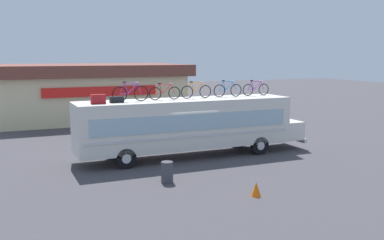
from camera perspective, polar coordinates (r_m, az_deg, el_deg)
The scene contains 12 objects.
ground_plane at distance 22.66m, azimuth -0.84°, elevation -4.81°, with size 120.00×120.00×0.00m, color #423F44.
bus at distance 22.42m, azimuth -0.31°, elevation -0.46°, with size 12.39×2.49×2.99m.
luggage_bag_1 at distance 20.50m, azimuth -12.14°, elevation 2.68°, with size 0.65×0.33×0.43m, color maroon.
luggage_bag_2 at distance 20.88m, azimuth -9.80°, elevation 2.64°, with size 0.62×0.36×0.28m, color black.
rooftop_bicycle_1 at distance 21.21m, azimuth -8.03°, elevation 3.48°, with size 1.80×0.44×0.98m.
rooftop_bicycle_2 at distance 21.91m, azimuth -3.58°, elevation 3.59°, with size 1.67×0.44×0.86m.
rooftop_bicycle_3 at distance 22.65m, azimuth 0.54°, elevation 3.78°, with size 1.71×0.44×0.89m.
rooftop_bicycle_4 at distance 23.52m, azimuth 4.67°, elevation 3.94°, with size 1.69×0.44×0.90m.
rooftop_bicycle_5 at distance 24.48m, azimuth 8.32°, elevation 4.02°, with size 1.67×0.44×0.87m.
roadside_building at distance 37.54m, azimuth -13.27°, elevation 3.76°, with size 15.10×9.97×4.46m.
trash_bin at distance 18.09m, azimuth -3.27°, elevation -6.81°, with size 0.50×0.50×0.88m, color #3F3F47.
traffic_cone at distance 16.58m, azimuth 8.37°, elevation -8.91°, with size 0.38×0.38×0.54m, color orange.
Camera 1 is at (-8.56, -20.33, 5.18)m, focal length 40.89 mm.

